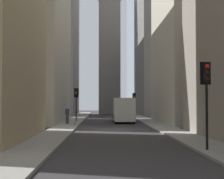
{
  "coord_description": "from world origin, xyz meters",
  "views": [
    {
      "loc": [
        -29.87,
        1.13,
        2.41
      ],
      "look_at": [
        19.81,
        -0.35,
        4.17
      ],
      "focal_mm": 55.61,
      "sensor_mm": 36.0,
      "label": 1
    }
  ],
  "objects_px": {
    "delivery_truck": "(123,110)",
    "traffic_light_foreground": "(207,85)",
    "pedestrian": "(67,114)",
    "traffic_light_midblock": "(134,99)",
    "sedan_black": "(120,114)",
    "traffic_light_far_junction": "(76,97)",
    "discarded_bottle": "(75,124)"
  },
  "relations": [
    {
      "from": "sedan_black",
      "to": "traffic_light_far_junction",
      "type": "bearing_deg",
      "value": 144.92
    },
    {
      "from": "pedestrian",
      "to": "traffic_light_far_junction",
      "type": "bearing_deg",
      "value": -7.8
    },
    {
      "from": "delivery_truck",
      "to": "discarded_bottle",
      "type": "distance_m",
      "value": 8.44
    },
    {
      "from": "traffic_light_midblock",
      "to": "traffic_light_foreground",
      "type": "bearing_deg",
      "value": -179.94
    },
    {
      "from": "delivery_truck",
      "to": "traffic_light_midblock",
      "type": "relative_size",
      "value": 1.79
    },
    {
      "from": "traffic_light_far_junction",
      "to": "discarded_bottle",
      "type": "bearing_deg",
      "value": -176.51
    },
    {
      "from": "traffic_light_foreground",
      "to": "traffic_light_midblock",
      "type": "relative_size",
      "value": 1.16
    },
    {
      "from": "traffic_light_midblock",
      "to": "traffic_light_far_junction",
      "type": "xyz_separation_m",
      "value": [
        -11.75,
        7.95,
        0.2
      ]
    },
    {
      "from": "traffic_light_foreground",
      "to": "traffic_light_far_junction",
      "type": "xyz_separation_m",
      "value": [
        24.45,
        7.99,
        -0.24
      ]
    },
    {
      "from": "delivery_truck",
      "to": "discarded_bottle",
      "type": "bearing_deg",
      "value": 142.4
    },
    {
      "from": "traffic_light_foreground",
      "to": "traffic_light_far_junction",
      "type": "height_order",
      "value": "traffic_light_foreground"
    },
    {
      "from": "pedestrian",
      "to": "traffic_light_midblock",
      "type": "bearing_deg",
      "value": -27.92
    },
    {
      "from": "traffic_light_midblock",
      "to": "pedestrian",
      "type": "bearing_deg",
      "value": 152.08
    },
    {
      "from": "delivery_truck",
      "to": "traffic_light_foreground",
      "type": "distance_m",
      "value": 24.22
    },
    {
      "from": "delivery_truck",
      "to": "traffic_light_far_junction",
      "type": "height_order",
      "value": "traffic_light_far_junction"
    },
    {
      "from": "traffic_light_foreground",
      "to": "traffic_light_far_junction",
      "type": "bearing_deg",
      "value": 18.1
    },
    {
      "from": "traffic_light_far_junction",
      "to": "pedestrian",
      "type": "xyz_separation_m",
      "value": [
        -4.39,
        0.6,
        -1.87
      ]
    },
    {
      "from": "traffic_light_midblock",
      "to": "pedestrian",
      "type": "relative_size",
      "value": 2.03
    },
    {
      "from": "pedestrian",
      "to": "traffic_light_foreground",
      "type": "bearing_deg",
      "value": -156.81
    },
    {
      "from": "sedan_black",
      "to": "traffic_light_midblock",
      "type": "height_order",
      "value": "traffic_light_midblock"
    },
    {
      "from": "delivery_truck",
      "to": "traffic_light_midblock",
      "type": "xyz_separation_m",
      "value": [
        12.17,
        -2.42,
        1.32
      ]
    },
    {
      "from": "sedan_black",
      "to": "traffic_light_foreground",
      "type": "height_order",
      "value": "traffic_light_foreground"
    },
    {
      "from": "traffic_light_foreground",
      "to": "delivery_truck",
      "type": "bearing_deg",
      "value": 5.85
    },
    {
      "from": "delivery_truck",
      "to": "traffic_light_foreground",
      "type": "bearing_deg",
      "value": -174.15
    },
    {
      "from": "delivery_truck",
      "to": "traffic_light_midblock",
      "type": "height_order",
      "value": "traffic_light_midblock"
    },
    {
      "from": "traffic_light_far_junction",
      "to": "traffic_light_foreground",
      "type": "bearing_deg",
      "value": -161.9
    },
    {
      "from": "discarded_bottle",
      "to": "traffic_light_far_junction",
      "type": "bearing_deg",
      "value": 3.49
    },
    {
      "from": "discarded_bottle",
      "to": "pedestrian",
      "type": "bearing_deg",
      "value": 21.25
    },
    {
      "from": "traffic_light_midblock",
      "to": "traffic_light_far_junction",
      "type": "height_order",
      "value": "traffic_light_far_junction"
    },
    {
      "from": "delivery_truck",
      "to": "pedestrian",
      "type": "xyz_separation_m",
      "value": [
        -3.97,
        6.13,
        -0.35
      ]
    },
    {
      "from": "delivery_truck",
      "to": "sedan_black",
      "type": "xyz_separation_m",
      "value": [
        8.29,
        0.0,
        -0.8
      ]
    },
    {
      "from": "sedan_black",
      "to": "pedestrian",
      "type": "bearing_deg",
      "value": 153.44
    }
  ]
}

